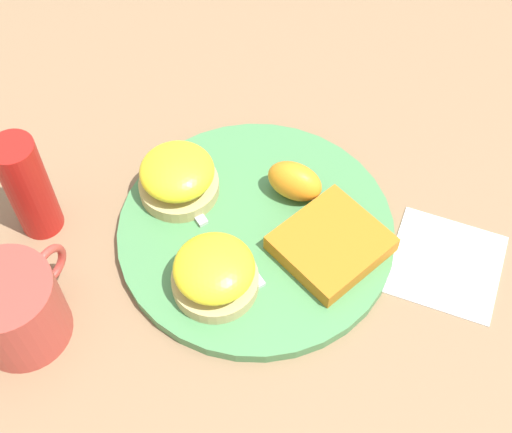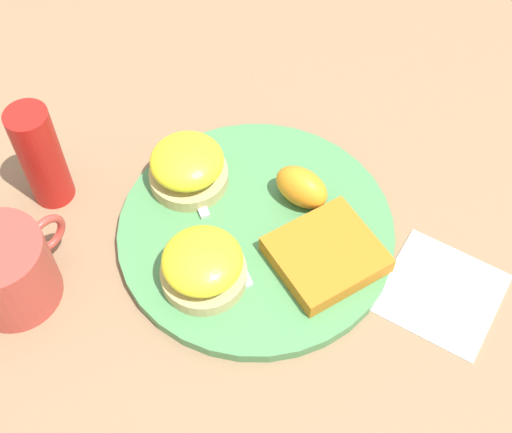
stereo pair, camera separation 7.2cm
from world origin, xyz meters
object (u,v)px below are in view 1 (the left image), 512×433
(orange_wedge, at_px, (295,181))
(cup, at_px, (15,309))
(hashbrown_patty, at_px, (331,244))
(fork, at_px, (210,227))
(sandwich_benedict_right, at_px, (217,274))
(condiment_bottle, at_px, (28,187))
(sandwich_benedict_left, at_px, (179,175))

(orange_wedge, bearing_deg, cup, 150.18)
(hashbrown_patty, bearing_deg, fork, 108.42)
(sandwich_benedict_right, xyz_separation_m, hashbrown_patty, (0.09, -0.08, -0.01))
(hashbrown_patty, height_order, cup, cup)
(orange_wedge, distance_m, cup, 0.30)
(hashbrown_patty, distance_m, condiment_bottle, 0.31)
(fork, bearing_deg, cup, 151.73)
(fork, xyz_separation_m, cup, (-0.18, 0.10, 0.03))
(hashbrown_patty, xyz_separation_m, cup, (-0.22, 0.22, 0.02))
(hashbrown_patty, relative_size, cup, 0.84)
(sandwich_benedict_left, xyz_separation_m, cup, (-0.21, 0.04, 0.00))
(sandwich_benedict_left, relative_size, cup, 0.72)
(sandwich_benedict_left, xyz_separation_m, orange_wedge, (0.05, -0.11, -0.00))
(cup, bearing_deg, orange_wedge, -29.82)
(sandwich_benedict_left, height_order, orange_wedge, sandwich_benedict_left)
(orange_wedge, bearing_deg, condiment_bottle, 126.07)
(hashbrown_patty, bearing_deg, sandwich_benedict_right, 141.03)
(sandwich_benedict_left, distance_m, cup, 0.21)
(fork, bearing_deg, sandwich_benedict_left, 63.06)
(sandwich_benedict_right, xyz_separation_m, orange_wedge, (0.14, -0.01, -0.00))
(hashbrown_patty, height_order, condiment_bottle, condiment_bottle)
(sandwich_benedict_right, height_order, condiment_bottle, condiment_bottle)
(orange_wedge, bearing_deg, hashbrown_patty, -123.21)
(sandwich_benedict_right, relative_size, hashbrown_patty, 0.85)
(orange_wedge, distance_m, condiment_bottle, 0.27)
(fork, bearing_deg, orange_wedge, -33.05)
(sandwich_benedict_right, relative_size, fork, 0.45)
(sandwich_benedict_right, relative_size, cup, 0.72)
(sandwich_benedict_right, distance_m, fork, 0.07)
(fork, distance_m, cup, 0.21)
(sandwich_benedict_left, bearing_deg, orange_wedge, -63.13)
(hashbrown_patty, bearing_deg, condiment_bottle, 112.22)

